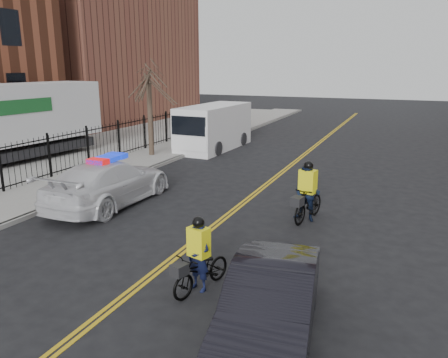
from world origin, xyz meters
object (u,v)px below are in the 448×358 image
dark_sedan (270,305)px  cyclist_near (199,265)px  police_cruiser (109,182)px  cyclist_far (307,197)px  cargo_van (213,128)px

dark_sedan → cyclist_near: bearing=141.3°
police_cruiser → cyclist_far: bearing=-171.5°
cyclist_near → cyclist_far: 5.61m
cargo_van → cyclist_near: 17.15m
police_cruiser → dark_sedan: (7.81, -5.54, -0.09)m
dark_sedan → cargo_van: bearing=109.2°
dark_sedan → cyclist_far: bearing=88.7°
dark_sedan → cyclist_far: (-0.85, 6.66, 0.06)m
cargo_van → cyclist_far: cargo_van is taller
police_cruiser → dark_sedan: police_cruiser is taller
cargo_van → cyclist_near: bearing=-64.3°
police_cruiser → cyclist_far: size_ratio=2.77×
dark_sedan → cyclist_near: 2.36m
cyclist_near → cyclist_far: bearing=93.5°
dark_sedan → cyclist_far: 6.72m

